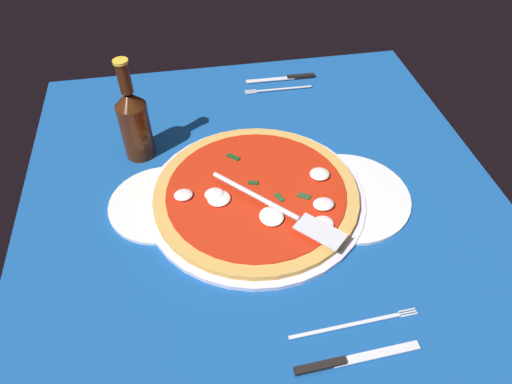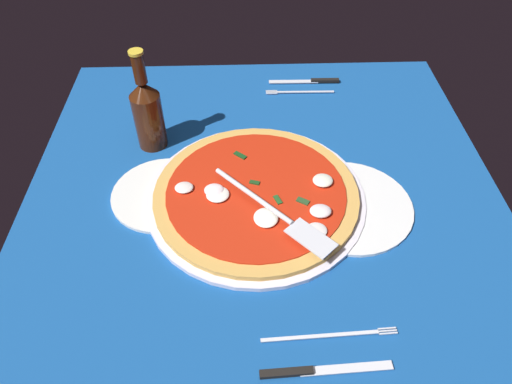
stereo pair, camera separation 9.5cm
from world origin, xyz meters
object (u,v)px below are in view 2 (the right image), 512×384
object	(u,v)px
dinner_plate_right	(163,194)
place_setting_far	(322,355)
dinner_plate_left	(349,206)
beer_bottle	(148,112)
pizza_server	(273,210)
pizza	(256,193)
place_setting_near	(305,87)

from	to	relation	value
dinner_plate_right	place_setting_far	size ratio (longest dim) A/B	0.95
dinner_plate_left	place_setting_far	size ratio (longest dim) A/B	1.14
dinner_plate_left	beer_bottle	world-z (taller)	beer_bottle
dinner_plate_right	pizza_server	world-z (taller)	pizza_server
pizza	beer_bottle	xyz separation A→B (cm)	(23.28, -18.81, 7.10)
place_setting_near	place_setting_far	xyz separation A→B (cm)	(5.59, 74.99, -0.01)
pizza	dinner_plate_right	bearing A→B (deg)	-5.86
place_setting_near	pizza_server	bearing A→B (deg)	77.39
place_setting_far	dinner_plate_left	bearing A→B (deg)	70.16
pizza_server	place_setting_far	world-z (taller)	pizza_server
pizza	place_setting_far	world-z (taller)	pizza
dinner_plate_right	pizza_server	xyz separation A→B (cm)	(-22.23, 9.04, 4.01)
dinner_plate_right	place_setting_far	xyz separation A→B (cm)	(-28.26, 35.82, -0.14)
dinner_plate_left	pizza_server	xyz separation A→B (cm)	(15.70, 4.39, 4.01)
place_setting_far	beer_bottle	size ratio (longest dim) A/B	0.94
place_setting_near	place_setting_far	size ratio (longest dim) A/B	0.90
dinner_plate_right	place_setting_near	bearing A→B (deg)	-130.84
pizza	place_setting_near	world-z (taller)	pizza
dinner_plate_left	pizza	size ratio (longest dim) A/B	0.61
dinner_plate_left	pizza_server	distance (cm)	16.79
place_setting_far	place_setting_near	bearing A→B (deg)	83.12
dinner_plate_right	beer_bottle	bearing A→B (deg)	-76.64
dinner_plate_left	pizza	distance (cm)	18.90
dinner_plate_left	beer_bottle	distance (cm)	47.90
pizza_server	place_setting_far	size ratio (longest dim) A/B	1.04
pizza	beer_bottle	size ratio (longest dim) A/B	1.75
dinner_plate_right	beer_bottle	distance (cm)	19.35
pizza_server	place_setting_near	xyz separation A→B (cm)	(-11.62, -48.21, -4.15)
dinner_plate_right	beer_bottle	xyz separation A→B (cm)	(4.00, -16.83, 8.65)
dinner_plate_left	place_setting_near	xyz separation A→B (cm)	(4.07, -43.82, -0.13)
dinner_plate_right	pizza_server	bearing A→B (deg)	157.87
pizza_server	place_setting_far	bearing A→B (deg)	-30.68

